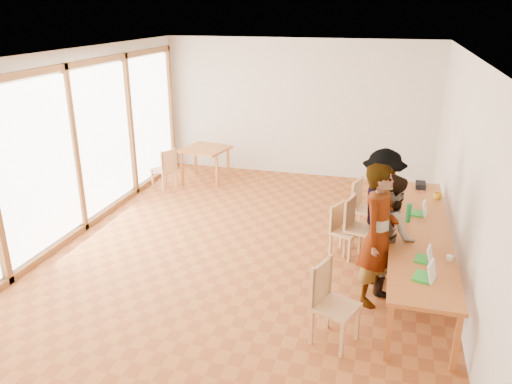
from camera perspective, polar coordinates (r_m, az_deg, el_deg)
ground at (r=7.95m, az=-0.80°, el=-6.61°), size 8.00×8.00×0.00m
wall_back at (r=11.18m, az=4.84°, el=9.48°), size 6.00×0.10×3.00m
wall_front at (r=4.02m, az=-17.06°, el=-12.41°), size 6.00×0.10×3.00m
wall_right at (r=7.21m, az=22.75°, el=1.71°), size 0.10×8.00×3.00m
window_wall at (r=8.66m, az=-20.13°, el=5.03°), size 0.10×8.00×3.00m
ceiling at (r=7.10m, az=-0.93°, el=15.61°), size 6.00×8.00×0.04m
communal_table at (r=7.25m, az=18.15°, el=-4.35°), size 0.80×4.00×0.75m
side_table at (r=10.88m, az=-5.82°, el=4.64°), size 0.90×0.90×0.75m
chair_near at (r=5.77m, az=8.25°, el=-11.46°), size 0.58×0.58×0.51m
chair_mid at (r=7.73m, az=11.27°, el=-3.21°), size 0.53×0.53×0.49m
chair_far at (r=7.74m, az=9.72°, el=-3.64°), size 0.50×0.50×0.43m
chair_empty at (r=8.44m, az=12.02°, el=-1.08°), size 0.55×0.55×0.51m
chair_spare at (r=10.51m, az=-10.20°, el=3.07°), size 0.54×0.54×0.46m
person_near at (r=6.45m, az=13.86°, el=-4.83°), size 0.66×0.79×1.86m
person_mid at (r=6.86m, az=15.06°, el=-4.52°), size 0.79×0.91×1.61m
person_far at (r=7.64m, az=14.11°, el=-1.44°), size 0.68×1.13×1.70m
laptop_near at (r=5.97m, az=18.97°, el=-8.89°), size 0.29×0.30×0.22m
laptop_mid at (r=6.37m, az=18.85°, el=-7.01°), size 0.23×0.25×0.19m
laptop_far at (r=7.70m, az=18.37°, el=-2.07°), size 0.25×0.28×0.21m
yellow_mug at (r=8.40m, az=20.09°, el=-0.44°), size 0.15×0.15×0.11m
green_bottle at (r=7.35m, az=17.04°, el=-2.29°), size 0.07×0.07×0.28m
clear_glass at (r=7.98m, az=15.78°, el=-1.08°), size 0.07×0.07×0.09m
condiment_cup at (r=6.48m, az=21.26°, el=-7.04°), size 0.08×0.08×0.06m
pink_phone at (r=8.62m, az=18.40°, el=-0.03°), size 0.05×0.10×0.01m
black_pouch at (r=8.84m, az=18.30°, el=0.75°), size 0.16×0.26×0.09m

